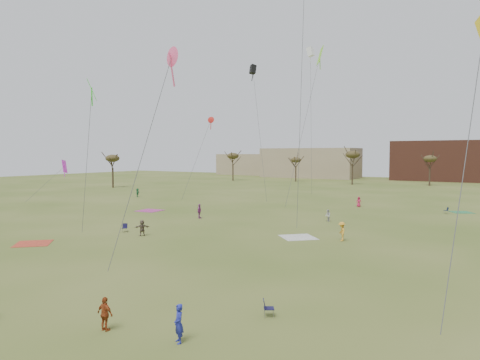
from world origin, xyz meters
The scene contains 21 objects.
ground centered at (0.00, 0.00, 0.00)m, with size 260.00×260.00×0.00m, color #40551A.
flyer_near_right centered at (10.81, -10.61, 0.84)m, with size 0.61×0.40×1.68m, color #212797.
spectator_fore_a centered at (7.13, -11.39, 0.78)m, with size 0.92×0.38×1.57m, color #9D411B.
spectator_fore_c centered at (-7.97, 6.48, 0.79)m, with size 1.47×0.47×1.58m, color brown.
flyer_mid_b centered at (9.68, 14.37, 0.89)m, with size 1.15×0.66×1.78m, color gold.
spectator_mid_d centered at (-10.18, 18.81, 0.91)m, with size 1.07×0.44×1.82m, color #A04391.
spectator_mid_e centered at (4.48, 24.87, 0.71)m, with size 0.69×0.54×1.42m, color silver.
flyer_far_a centered at (-36.49, 34.53, 0.81)m, with size 1.51×0.48×1.62m, color #256F3F.
flyer_far_b centered at (3.47, 41.00, 0.79)m, with size 0.77×0.50×1.57m, color #C7224E.
blanket_red centered at (-13.66, -1.47, 0.00)m, with size 2.98×2.98×0.03m, color #C53D27.
blanket_cream centered at (5.53, 13.76, 0.00)m, with size 3.13×3.13×0.03m, color silver.
blanket_plum centered at (-20.66, 20.98, 0.00)m, with size 3.21×3.21×0.03m, color #B13685.
blanket_olive centered at (17.40, 42.33, 0.00)m, with size 2.64×2.64×0.03m, color #2E7F4A.
camp_chair_left centered at (-11.03, 7.06, 0.26)m, with size 0.72×0.73×0.87m.
camp_chair_center centered at (12.69, -5.93, 0.26)m, with size 0.73×0.71×0.87m.
camp_chair_right centered at (15.74, 39.76, 0.26)m, with size 0.71×0.69×0.87m.
kites_aloft centered at (-4.96, 28.62, 19.45)m, with size 70.69×59.00×25.76m.
tree_line centered at (-2.85, 79.12, 7.09)m, with size 117.44×49.32×8.91m.
building_tan centered at (-35.00, 115.00, 5.00)m, with size 32.00×14.00×10.00m, color #937F60.
building_brick centered at (5.00, 120.00, 6.00)m, with size 26.00×16.00×12.00m, color brown.
building_tan_west centered at (-65.00, 122.00, 4.00)m, with size 20.00×12.00×8.00m, color #937F60.
Camera 1 is at (22.58, -24.73, 8.10)m, focal length 32.55 mm.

